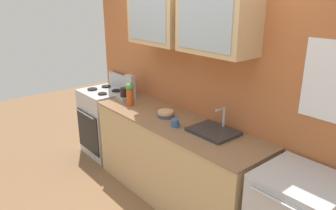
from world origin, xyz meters
TOP-DOWN VIEW (x-y plane):
  - ground_plane at (0.00, 0.00)m, footprint 10.00×10.00m
  - back_wall_unit at (0.01, 0.31)m, footprint 3.85×0.45m
  - counter at (0.00, 0.00)m, footprint 2.16×0.64m
  - stove_range at (-1.47, -0.00)m, footprint 0.62×0.63m
  - sink_faucet at (0.47, 0.09)m, footprint 0.44×0.35m
  - bowl_stack at (-0.15, 0.01)m, footprint 0.18×0.18m
  - vase at (-0.72, -0.07)m, footprint 0.10×0.10m
  - cup_near_sink at (0.12, -0.09)m, footprint 0.12×0.08m
  - coffee_maker at (-0.98, 0.07)m, footprint 0.17×0.20m

SIDE VIEW (x-z plane):
  - ground_plane at x=0.00m, z-range 0.00..0.00m
  - counter at x=0.00m, z-range 0.00..0.93m
  - stove_range at x=-1.47m, z-range -0.08..1.03m
  - sink_faucet at x=0.47m, z-range 0.84..1.07m
  - bowl_stack at x=-0.15m, z-range 0.93..1.00m
  - cup_near_sink at x=0.12m, z-range 0.93..1.01m
  - coffee_maker at x=-0.98m, z-range 0.89..1.18m
  - vase at x=-0.72m, z-range 0.94..1.22m
  - back_wall_unit at x=0.01m, z-range 0.16..2.86m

